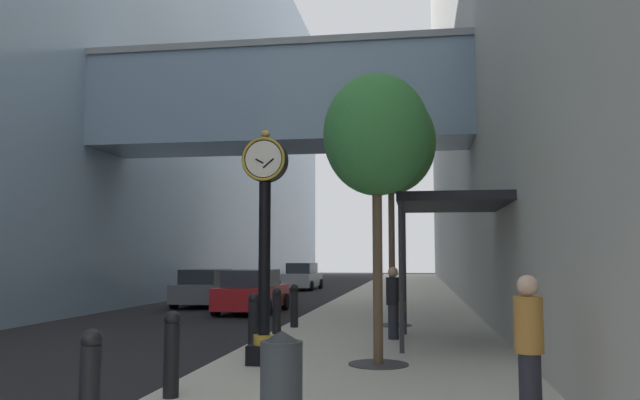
# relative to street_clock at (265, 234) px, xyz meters

# --- Properties ---
(ground_plane) EXTENTS (110.00, 110.00, 0.00)m
(ground_plane) POSITION_rel_street_clock_xyz_m (-1.01, 19.31, -2.52)
(ground_plane) COLOR black
(ground_plane) RESTS_ON ground
(sidewalk_right) EXTENTS (5.80, 80.00, 0.14)m
(sidewalk_right) POSITION_rel_street_clock_xyz_m (1.89, 22.31, -2.45)
(sidewalk_right) COLOR beige
(sidewalk_right) RESTS_ON ground
(building_block_left) EXTENTS (23.16, 80.00, 27.66)m
(building_block_left) POSITION_rel_street_clock_xyz_m (-13.47, 22.22, 11.26)
(building_block_left) COLOR #758EA8
(building_block_left) RESTS_ON ground
(street_clock) EXTENTS (0.84, 0.55, 4.34)m
(street_clock) POSITION_rel_street_clock_xyz_m (0.00, 0.00, 0.00)
(street_clock) COLOR black
(street_clock) RESTS_ON sidewalk_right
(bollard_nearest) EXTENTS (0.23, 0.23, 1.20)m
(bollard_nearest) POSITION_rel_street_clock_xyz_m (-0.62, -5.14, -1.76)
(bollard_nearest) COLOR black
(bollard_nearest) RESTS_ON sidewalk_right
(bollard_second) EXTENTS (0.23, 0.23, 1.20)m
(bollard_second) POSITION_rel_street_clock_xyz_m (-0.62, -2.89, -1.76)
(bollard_second) COLOR black
(bollard_second) RESTS_ON sidewalk_right
(bollard_fourth) EXTENTS (0.23, 0.23, 1.20)m
(bollard_fourth) POSITION_rel_street_clock_xyz_m (-0.62, 1.60, -1.76)
(bollard_fourth) COLOR black
(bollard_fourth) RESTS_ON sidewalk_right
(bollard_fifth) EXTENTS (0.23, 0.23, 1.20)m
(bollard_fifth) POSITION_rel_street_clock_xyz_m (-0.62, 3.85, -1.76)
(bollard_fifth) COLOR black
(bollard_fifth) RESTS_ON sidewalk_right
(bollard_sixth) EXTENTS (0.23, 0.23, 1.20)m
(bollard_sixth) POSITION_rel_street_clock_xyz_m (-0.62, 6.10, -1.76)
(bollard_sixth) COLOR black
(bollard_sixth) RESTS_ON sidewalk_right
(street_tree_near) EXTENTS (2.01, 2.01, 5.40)m
(street_tree_near) POSITION_rel_street_clock_xyz_m (2.08, 0.26, 1.83)
(street_tree_near) COLOR #333335
(street_tree_near) RESTS_ON sidewalk_right
(street_tree_mid_near) EXTENTS (2.63, 2.63, 6.82)m
(street_tree_mid_near) POSITION_rel_street_clock_xyz_m (2.08, 6.96, 2.89)
(street_tree_mid_near) COLOR #333335
(street_tree_mid_near) RESTS_ON sidewalk_right
(trash_bin) EXTENTS (0.53, 0.53, 1.05)m
(trash_bin) POSITION_rel_street_clock_xyz_m (1.14, -3.75, -1.84)
(trash_bin) COLOR #383D42
(trash_bin) RESTS_ON sidewalk_right
(pedestrian_walking) EXTENTS (0.51, 0.42, 1.71)m
(pedestrian_walking) POSITION_rel_street_clock_xyz_m (2.23, 3.91, -1.48)
(pedestrian_walking) COLOR #23232D
(pedestrian_walking) RESTS_ON sidewalk_right
(pedestrian_by_clock) EXTENTS (0.46, 0.46, 1.74)m
(pedestrian_by_clock) POSITION_rel_street_clock_xyz_m (4.10, -3.62, -1.46)
(pedestrian_by_clock) COLOR #23232D
(pedestrian_by_clock) RESTS_ON sidewalk_right
(storefront_awning) EXTENTS (2.40, 3.60, 3.30)m
(storefront_awning) POSITION_rel_street_clock_xyz_m (3.55, 3.33, 0.76)
(storefront_awning) COLOR black
(storefront_awning) RESTS_ON sidewalk_right
(car_grey_near) EXTENTS (2.06, 4.50, 1.57)m
(car_grey_near) POSITION_rel_street_clock_xyz_m (-6.10, 14.77, -1.75)
(car_grey_near) COLOR slate
(car_grey_near) RESTS_ON ground
(car_red_mid) EXTENTS (2.13, 4.47, 1.62)m
(car_red_mid) POSITION_rel_street_clock_xyz_m (-3.35, 11.84, -1.73)
(car_red_mid) COLOR #AD191E
(car_red_mid) RESTS_ON ground
(car_silver_far) EXTENTS (2.08, 4.73, 1.72)m
(car_silver_far) POSITION_rel_street_clock_xyz_m (-4.49, 28.78, -1.69)
(car_silver_far) COLOR #B7BABF
(car_silver_far) RESTS_ON ground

